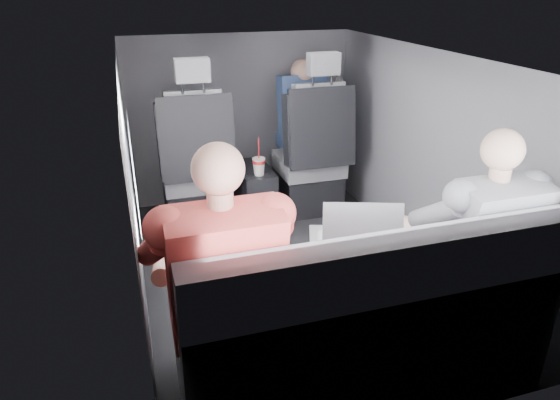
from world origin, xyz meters
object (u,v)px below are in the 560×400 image
object	(u,v)px
laptop_white	(208,267)
passenger_front_right	(302,113)
rear_bench	(367,336)
passenger_rear_left	(220,284)
laptop_silver	(352,236)
center_console	(255,192)
front_seat_left	(196,176)
front_seat_right	(311,164)
soda_cup	(259,166)
passenger_rear_right	(467,246)
laptop_black	(459,230)

from	to	relation	value
laptop_white	passenger_front_right	bearing A→B (deg)	60.54
rear_bench	passenger_rear_left	bearing A→B (deg)	171.16
rear_bench	laptop_silver	world-z (taller)	rear_bench
center_console	passenger_rear_left	bearing A→B (deg)	-108.28
rear_bench	passenger_front_right	size ratio (longest dim) A/B	2.19
center_console	front_seat_left	bearing A→B (deg)	-174.93
front_seat_right	center_console	size ratio (longest dim) A/B	2.64
front_seat_right	soda_cup	world-z (taller)	front_seat_right
front_seat_left	passenger_rear_right	distance (m)	2.06
rear_bench	passenger_front_right	xyz separation A→B (m)	(0.46, 2.16, 0.43)
passenger_rear_right	passenger_front_right	xyz separation A→B (m)	(-0.07, 2.06, 0.13)
rear_bench	passenger_rear_right	world-z (taller)	passenger_rear_right
center_console	passenger_front_right	xyz separation A→B (m)	(0.46, 0.22, 0.54)
passenger_rear_right	soda_cup	bearing A→B (deg)	107.36
laptop_white	passenger_rear_left	bearing A→B (deg)	-81.47
front_seat_right	soda_cup	xyz separation A→B (m)	(-0.45, -0.11, 0.07)
laptop_black	center_console	bearing A→B (deg)	108.28
laptop_white	passenger_rear_left	xyz separation A→B (m)	(0.02, -0.14, 0.00)
laptop_white	passenger_rear_right	world-z (taller)	passenger_rear_right
laptop_silver	passenger_front_right	size ratio (longest dim) A/B	0.57
center_console	laptop_black	world-z (taller)	laptop_black
passenger_front_right	rear_bench	bearing A→B (deg)	-101.94
center_console	laptop_white	xyz separation A→B (m)	(-0.63, -1.71, 0.43)
passenger_rear_left	rear_bench	bearing A→B (deg)	-8.84
soda_cup	laptop_black	size ratio (longest dim) A/B	0.82
front_seat_right	passenger_rear_right	xyz separation A→B (m)	(0.07, -1.81, 0.22)
front_seat_left	front_seat_right	size ratio (longest dim) A/B	1.00
laptop_black	passenger_rear_right	world-z (taller)	passenger_rear_right
front_seat_left	laptop_silver	xyz separation A→B (m)	(0.50, -1.59, 0.23)
front_seat_right	passenger_rear_left	bearing A→B (deg)	-120.40
passenger_rear_right	laptop_silver	bearing A→B (deg)	155.20
rear_bench	laptop_white	xyz separation A→B (m)	(-0.63, 0.23, 0.33)
passenger_front_right	passenger_rear_left	bearing A→B (deg)	-117.33
rear_bench	passenger_rear_right	bearing A→B (deg)	10.36
front_seat_right	rear_bench	xyz separation A→B (m)	(-0.45, -1.90, -0.09)
soda_cup	passenger_rear_left	xyz separation A→B (m)	(-0.61, -1.69, 0.16)
soda_cup	passenger_front_right	size ratio (longest dim) A/B	0.39
front_seat_left	passenger_rear_right	bearing A→B (deg)	-61.67
front_seat_right	laptop_white	distance (m)	2.00
rear_bench	front_seat_left	bearing A→B (deg)	103.31
laptop_white	passenger_rear_right	distance (m)	1.16
laptop_black	passenger_rear_right	size ratio (longest dim) A/B	0.29
soda_cup	center_console	bearing A→B (deg)	88.15
center_console	soda_cup	world-z (taller)	soda_cup
front_seat_right	laptop_white	size ratio (longest dim) A/B	3.40
center_console	passenger_rear_left	xyz separation A→B (m)	(-0.61, -1.85, 0.43)
front_seat_left	front_seat_right	world-z (taller)	same
laptop_white	passenger_front_right	world-z (taller)	passenger_front_right
soda_cup	passenger_rear_right	xyz separation A→B (m)	(0.53, -1.69, 0.14)
front_seat_right	passenger_rear_left	world-z (taller)	front_seat_right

